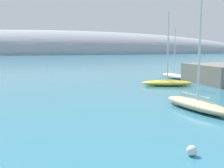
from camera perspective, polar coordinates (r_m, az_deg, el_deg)
The scene contains 5 objects.
distant_ridge at distance 201.94m, azimuth -13.73°, elevation 5.68°, with size 321.00×52.29×31.76m, color #999EA8.
sailboat_sand_near_shore at distance 25.74m, azimuth 16.33°, elevation -3.81°, with size 3.14×8.24×9.77m.
sailboat_yellow_mid_mooring at distance 40.66m, azimuth 10.72°, elevation 0.37°, with size 7.24×4.29×9.98m.
sailboat_white_outer_mooring at distance 50.38m, azimuth 12.00°, elevation 1.64°, with size 2.33×6.81×8.44m.
mooring_buoy_white at distance 15.36m, azimuth 15.32°, elevation -12.42°, with size 0.53×0.53×0.53m, color silver.
Camera 1 is at (-4.15, 1.49, 5.41)m, focal length 46.86 mm.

